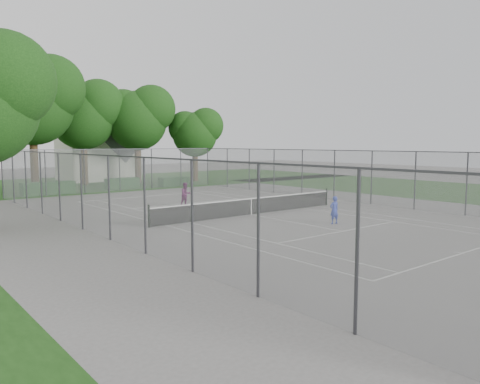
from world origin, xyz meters
TOP-DOWN VIEW (x-y plane):
  - ground at (0.00, 0.00)m, footprint 120.00×120.00m
  - grass_far at (0.00, 26.00)m, footprint 60.00×20.00m
  - grass_right at (22.00, 0.00)m, footprint 16.00×40.00m
  - court_markings at (0.00, 0.00)m, footprint 11.03×23.83m
  - tennis_net at (0.00, 0.00)m, footprint 12.87×0.10m
  - perimeter_fence at (0.00, 0.00)m, footprint 18.08×34.08m
  - tree_far_left at (-5.22, 22.17)m, footprint 7.92×7.23m
  - tree_far_midleft at (0.01, 24.63)m, footprint 6.99×6.39m
  - tree_far_midright at (4.91, 23.13)m, footprint 6.78×6.19m
  - tree_far_right at (10.51, 21.26)m, footprint 5.32×4.86m
  - hedge_left at (-5.58, 17.90)m, footprint 3.92×1.18m
  - hedge_mid at (0.98, 18.70)m, footprint 2.98×0.85m
  - hedge_right at (5.77, 17.91)m, footprint 2.79×1.02m
  - house at (3.15, 29.22)m, footprint 7.44×5.77m
  - girl_player at (1.29, -4.84)m, footprint 0.56×0.42m
  - woman_player at (-0.86, 5.43)m, footprint 0.75×0.59m

SIDE VIEW (x-z plane):
  - ground at x=0.00m, z-range 0.00..0.00m
  - grass_far at x=0.00m, z-range 0.00..0.00m
  - grass_right at x=22.00m, z-range 0.00..0.00m
  - court_markings at x=0.00m, z-range 0.00..0.01m
  - hedge_right at x=5.77m, z-range 0.00..0.84m
  - hedge_mid at x=0.98m, z-range 0.00..0.94m
  - hedge_left at x=-5.58m, z-range 0.00..0.98m
  - tennis_net at x=0.00m, z-range -0.04..1.06m
  - girl_player at x=1.29m, z-range 0.00..1.38m
  - woman_player at x=-0.86m, z-range 0.00..1.50m
  - perimeter_fence at x=0.00m, z-range 0.05..3.57m
  - house at x=3.15m, z-range -0.90..8.36m
  - tree_far_right at x=10.51m, z-range 1.42..9.08m
  - tree_far_midright at x=4.91m, z-range 1.82..11.57m
  - tree_far_midleft at x=0.01m, z-range 1.88..11.93m
  - tree_far_left at x=-5.22m, z-range 2.13..13.52m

